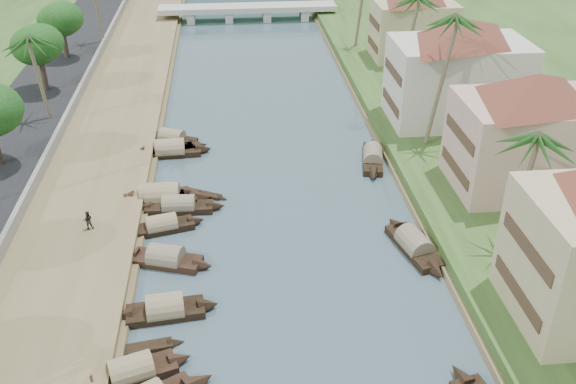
{
  "coord_description": "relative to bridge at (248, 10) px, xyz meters",
  "views": [
    {
      "loc": [
        -3.59,
        -30.64,
        27.47
      ],
      "look_at": [
        0.7,
        13.26,
        2.0
      ],
      "focal_mm": 40.0,
      "sensor_mm": 36.0,
      "label": 1
    }
  ],
  "objects": [
    {
      "name": "ground",
      "position": [
        -0.0,
        -72.0,
        -1.72
      ],
      "size": [
        220.0,
        220.0,
        0.0
      ],
      "primitive_type": "plane",
      "color": "#3E525D",
      "rests_on": "ground"
    },
    {
      "name": "left_bank",
      "position": [
        -16.0,
        -52.0,
        -1.32
      ],
      "size": [
        10.0,
        180.0,
        0.8
      ],
      "primitive_type": "cube",
      "color": "brown",
      "rests_on": "ground"
    },
    {
      "name": "right_bank",
      "position": [
        19.0,
        -52.0,
        -1.12
      ],
      "size": [
        16.0,
        180.0,
        1.2
      ],
      "primitive_type": "cube",
      "color": "#2B441B",
      "rests_on": "ground"
    },
    {
      "name": "retaining_wall",
      "position": [
        -20.2,
        -52.0,
        -0.37
      ],
      "size": [
        0.4,
        180.0,
        1.1
      ],
      "primitive_type": "cube",
      "color": "gray",
      "rests_on": "left_bank"
    },
    {
      "name": "bridge",
      "position": [
        0.0,
        0.0,
        0.0
      ],
      "size": [
        28.0,
        4.0,
        2.4
      ],
      "color": "#B0B0A4",
      "rests_on": "ground"
    },
    {
      "name": "building_mid",
      "position": [
        19.99,
        -58.0,
        4.41
      ],
      "size": [
        14.11,
        14.11,
        9.7
      ],
      "color": "tan",
      "rests_on": "right_bank"
    },
    {
      "name": "building_far",
      "position": [
        18.99,
        -44.0,
        4.66
      ],
      "size": [
        15.59,
        15.59,
        10.2
      ],
      "color": "beige",
      "rests_on": "right_bank"
    },
    {
      "name": "building_distant",
      "position": [
        19.99,
        -24.0,
        4.16
      ],
      "size": [
        12.62,
        12.62,
        9.2
      ],
      "color": "tan",
      "rests_on": "right_bank"
    },
    {
      "name": "sampan_4",
      "position": [
        -9.87,
        -75.54,
        -1.31
      ],
      "size": [
        7.26,
        3.69,
        2.06
      ],
      "rotation": [
        0.0,
        0.0,
        0.32
      ],
      "color": "black",
      "rests_on": "ground"
    },
    {
      "name": "sampan_5",
      "position": [
        -8.32,
        -70.29,
        -1.31
      ],
      "size": [
        7.11,
        2.48,
        2.23
      ],
      "rotation": [
        0.0,
        0.0,
        0.11
      ],
      "color": "black",
      "rests_on": "ground"
    },
    {
      "name": "sampan_6",
      "position": [
        -8.65,
        -64.72,
        -1.31
      ],
      "size": [
        7.3,
        3.79,
        2.15
      ],
      "rotation": [
        0.0,
        0.0,
        -0.32
      ],
      "color": "black",
      "rests_on": "ground"
    },
    {
      "name": "sampan_7",
      "position": [
        -9.27,
        -60.33,
        -1.32
      ],
      "size": [
        7.02,
        3.03,
        1.88
      ],
      "rotation": [
        0.0,
        0.0,
        0.25
      ],
      "color": "black",
      "rests_on": "ground"
    },
    {
      "name": "sampan_8",
      "position": [
        -9.49,
        -55.91,
        -1.3
      ],
      "size": [
        8.21,
        2.43,
        2.49
      ],
      "rotation": [
        0.0,
        0.0,
        -0.04
      ],
      "color": "black",
      "rests_on": "ground"
    },
    {
      "name": "sampan_9",
      "position": [
        -8.1,
        -57.49,
        -1.31
      ],
      "size": [
        7.69,
        1.83,
        1.97
      ],
      "rotation": [
        0.0,
        0.0,
        -0.03
      ],
      "color": "black",
      "rests_on": "ground"
    },
    {
      "name": "sampan_10",
      "position": [
        -10.12,
        -55.63,
        -1.31
      ],
      "size": [
        8.0,
        2.66,
        2.17
      ],
      "rotation": [
        0.0,
        0.0,
        0.13
      ],
      "color": "black",
      "rests_on": "ground"
    },
    {
      "name": "sampan_11",
      "position": [
        -9.42,
        -47.11,
        -1.3
      ],
      "size": [
        8.13,
        2.27,
        2.3
      ],
      "rotation": [
        0.0,
        0.0,
        0.05
      ],
      "color": "black",
      "rests_on": "ground"
    },
    {
      "name": "sampan_12",
      "position": [
        -9.61,
        -46.86,
        -1.32
      ],
      "size": [
        7.87,
        3.35,
        1.89
      ],
      "rotation": [
        0.0,
        0.0,
        0.26
      ],
      "color": "black",
      "rests_on": "ground"
    },
    {
      "name": "sampan_13",
      "position": [
        -9.4,
        -44.4,
        -1.32
      ],
      "size": [
        6.83,
        4.2,
        1.93
      ],
      "rotation": [
        0.0,
        0.0,
        -0.44
      ],
      "color": "black",
      "rests_on": "ground"
    },
    {
      "name": "sampan_15",
      "position": [
        9.47,
        -64.79,
        -1.31
      ],
      "size": [
        3.58,
        8.43,
        2.21
      ],
      "rotation": [
        0.0,
        0.0,
        1.81
      ],
      "color": "black",
      "rests_on": "ground"
    },
    {
      "name": "sampan_16",
      "position": [
        9.45,
        -50.41,
        -1.31
      ],
      "size": [
        3.16,
        8.63,
        2.09
      ],
      "rotation": [
        0.0,
        0.0,
        1.38
      ],
      "color": "black",
      "rests_on": "ground"
    },
    {
      "name": "canoe_1",
      "position": [
        -9.72,
        -73.36,
        -1.62
      ],
      "size": [
        5.55,
        1.72,
        0.89
      ],
      "rotation": [
        0.0,
        0.0,
        0.16
      ],
      "color": "black",
      "rests_on": "ground"
    },
    {
      "name": "canoe_2",
      "position": [
        -6.34,
        -55.1,
        -1.62
      ],
      "size": [
        4.68,
        2.92,
        0.71
      ],
      "rotation": [
        0.0,
        0.0,
        -0.48
      ],
      "color": "black",
      "rests_on": "ground"
    },
    {
      "name": "palm_1",
      "position": [
        16.0,
        -66.27,
        7.78
      ],
      "size": [
        3.2,
        3.2,
        10.04
      ],
      "color": "#6D6148",
      "rests_on": "ground"
    },
    {
      "name": "palm_2",
      "position": [
        15.0,
        -49.43,
        11.04
      ],
      "size": [
        3.2,
        3.2,
        13.39
      ],
      "color": "#6D6148",
      "rests_on": "ground"
    },
    {
      "name": "palm_6",
      "position": [
        -22.0,
        -40.27,
        7.79
      ],
      "size": [
        3.2,
        3.2,
        9.84
      ],
      "color": "#6D6148",
      "rests_on": "ground"
    },
    {
      "name": "tree_4",
      "position": [
        -24.0,
        -32.15,
        4.8
      ],
      "size": [
        5.02,
        5.02,
        7.27
      ],
      "color": "#493729",
      "rests_on": "ground"
    },
    {
      "name": "tree_5",
      "position": [
        -24.0,
        -20.54,
        4.42
      ],
      "size": [
        4.96,
        4.96,
        6.86
      ],
      "color": "#493729",
      "rests_on": "ground"
    },
    {
      "name": "tree_6",
      "position": [
        24.0,
        -42.36,
        5.01
      ],
      "size": [
        4.98,
        4.98,
        7.67
      ],
      "color": "#493729",
      "rests_on": "ground"
    },
    {
      "name": "person_far",
      "position": [
        -14.64,
        -60.68,
        -0.18
      ],
      "size": [
        0.79,
        0.65,
        1.48
      ],
      "primitive_type": "imported",
      "rotation": [
        0.0,
        0.0,
        3.28
      ],
      "color": "#2D251F",
      "rests_on": "left_bank"
    }
  ]
}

